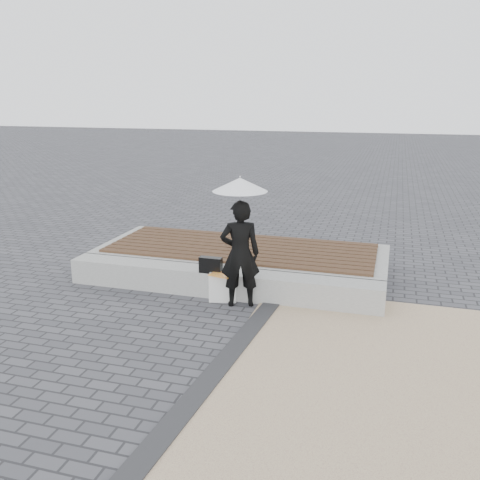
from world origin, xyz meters
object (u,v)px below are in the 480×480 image
Objects in this scene: handbag at (211,265)px; parasol at (240,185)px; woman at (240,254)px; canvas_tote at (223,287)px; seating_ledge at (220,282)px.

parasol is at bearing -16.89° from handbag.
woman is 3.69× the size of canvas_tote.
seating_ledge is 0.37m from handbag.
handbag is (-0.51, 0.16, -1.28)m from parasol.
seating_ledge is 11.65× the size of canvas_tote.
parasol is (0.00, 0.00, 1.01)m from woman.
parasol is at bearing -37.41° from seating_ledge.
parasol is 2.86× the size of handbag.
canvas_tote is (-0.29, 0.08, -1.59)m from parasol.
parasol is 2.32× the size of canvas_tote.
parasol reaches higher than handbag.
woman is 1.59× the size of parasol.
seating_ledge is at bearing 142.59° from parasol.
woman is 0.65m from canvas_tote.
handbag is at bearing -37.24° from woman.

